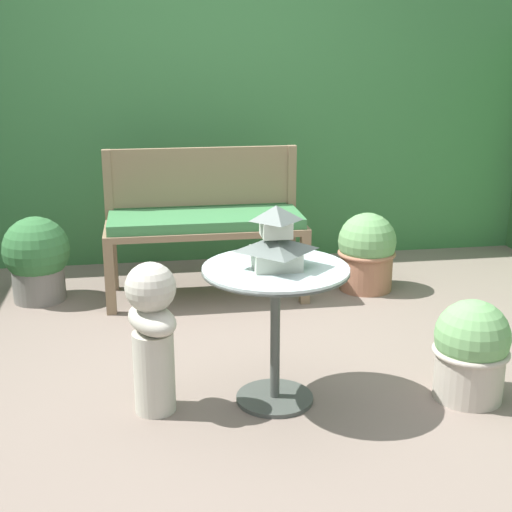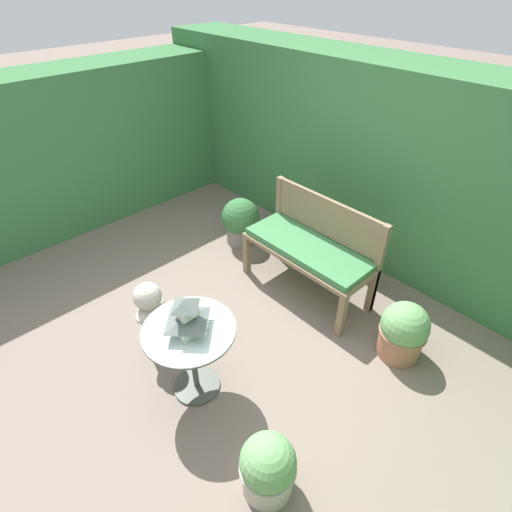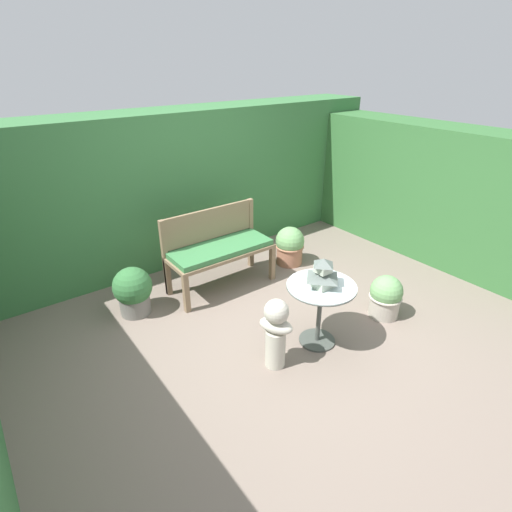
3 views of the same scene
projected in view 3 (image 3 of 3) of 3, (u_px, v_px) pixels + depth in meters
ground at (280, 328)px, 4.16m from camera, size 30.00×30.00×0.00m
foliage_hedge_back at (173, 186)px, 5.34m from camera, size 6.40×0.74×1.95m
foliage_hedge_right at (436, 193)px, 5.39m from camera, size 0.70×3.50×1.76m
garden_bench at (221, 252)px, 4.71m from camera, size 1.26×0.51×0.55m
bench_backrest at (210, 230)px, 4.79m from camera, size 1.26×0.06×0.94m
patio_table at (321, 298)px, 3.75m from camera, size 0.65×0.65×0.65m
pagoda_birdhouse at (323, 274)px, 3.63m from camera, size 0.28×0.28×0.28m
garden_bust at (276, 330)px, 3.51m from camera, size 0.29×0.36×0.70m
potted_plant_table_far at (133, 291)px, 4.30m from camera, size 0.42×0.42×0.54m
potted_plant_table_near at (290, 246)px, 5.36m from camera, size 0.38×0.38×0.52m
potted_plant_hedge_corner at (386, 297)px, 4.27m from camera, size 0.35×0.35×0.48m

